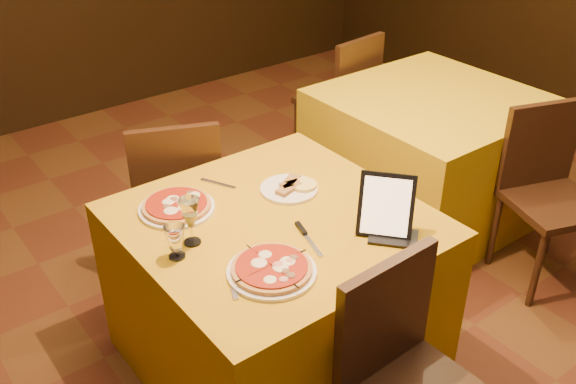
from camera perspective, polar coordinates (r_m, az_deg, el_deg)
main_table at (r=2.73m, az=-1.10°, el=-8.93°), size 1.10×1.10×0.75m
side_table at (r=3.84m, az=12.35°, el=3.12°), size 1.10×1.10×0.75m
chair_main_far at (r=3.28m, az=-9.89°, el=-0.19°), size 0.63×0.63×0.91m
chair_side_near at (r=3.42m, az=22.63°, el=-0.92°), size 0.55×0.55×0.91m
chair_side_far at (r=4.33m, az=4.21°, el=8.21°), size 0.52×0.52×0.91m
pizza_near at (r=2.21m, az=-1.46°, el=-6.93°), size 0.31×0.31×0.03m
pizza_far at (r=2.58m, az=-9.86°, el=-1.31°), size 0.30×0.30×0.03m
cutlet_dish at (r=2.67m, az=0.08°, el=0.37°), size 0.24×0.24×0.03m
wine_glass at (r=2.34m, az=-8.65°, el=-2.58°), size 0.08×0.08×0.19m
water_glass at (r=2.29m, az=-9.95°, el=-4.40°), size 0.08×0.08×0.13m
tablet at (r=2.38m, az=8.72°, el=-1.19°), size 0.21×0.22×0.24m
knife at (r=2.37m, az=1.97°, el=-4.42°), size 0.07×0.20×0.01m
fork_near at (r=2.18m, az=-4.96°, el=-8.11°), size 0.09×0.16×0.01m
fork_far at (r=2.74m, az=-6.24°, el=0.74°), size 0.09×0.16×0.01m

